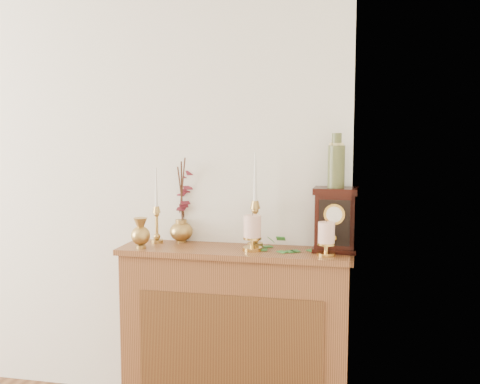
% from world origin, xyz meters
% --- Properties ---
extents(console_shelf, '(1.24, 0.34, 0.93)m').
position_xyz_m(console_shelf, '(1.40, 2.10, 0.44)').
color(console_shelf, brown).
rests_on(console_shelf, ground).
extents(candlestick_left, '(0.07, 0.07, 0.42)m').
position_xyz_m(candlestick_left, '(0.94, 2.16, 1.07)').
color(candlestick_left, '#B28947').
rests_on(candlestick_left, console_shelf).
extents(candlestick_center, '(0.09, 0.09, 0.51)m').
position_xyz_m(candlestick_center, '(1.49, 2.17, 1.10)').
color(candlestick_center, '#B28947').
rests_on(candlestick_center, console_shelf).
extents(bud_vase, '(0.10, 0.10, 0.16)m').
position_xyz_m(bud_vase, '(0.91, 2.00, 1.01)').
color(bud_vase, '#B28947').
rests_on(bud_vase, console_shelf).
extents(ginger_jar, '(0.19, 0.21, 0.48)m').
position_xyz_m(ginger_jar, '(1.07, 2.24, 1.14)').
color(ginger_jar, '#B28947').
rests_on(ginger_jar, console_shelf).
extents(pillar_candle_left, '(0.10, 0.10, 0.20)m').
position_xyz_m(pillar_candle_left, '(1.50, 2.07, 1.03)').
color(pillar_candle_left, '#BF9542').
rests_on(pillar_candle_left, console_shelf).
extents(pillar_candle_right, '(0.09, 0.09, 0.18)m').
position_xyz_m(pillar_candle_right, '(1.88, 2.03, 1.03)').
color(pillar_candle_right, '#BF9542').
rests_on(pillar_candle_right, console_shelf).
extents(ivy_garland, '(0.42, 0.18, 0.08)m').
position_xyz_m(ivy_garland, '(1.73, 2.14, 0.95)').
color(ivy_garland, '#2D702A').
rests_on(ivy_garland, console_shelf).
extents(mantel_clock, '(0.23, 0.16, 0.33)m').
position_xyz_m(mantel_clock, '(1.92, 2.14, 1.09)').
color(mantel_clock, black).
rests_on(mantel_clock, console_shelf).
extents(ceramic_vase, '(0.09, 0.09, 0.28)m').
position_xyz_m(ceramic_vase, '(1.92, 2.14, 1.39)').
color(ceramic_vase, '#1B3627').
rests_on(ceramic_vase, mantel_clock).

